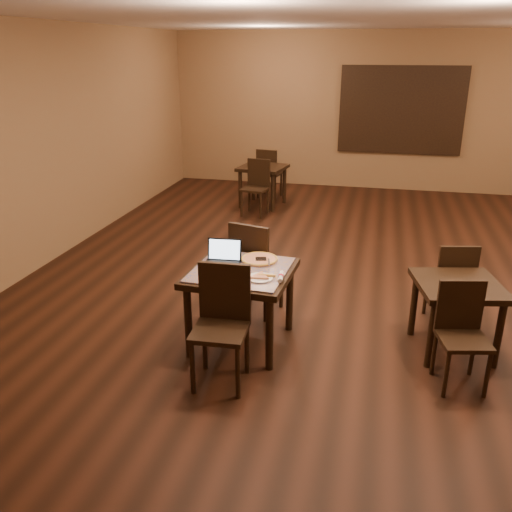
% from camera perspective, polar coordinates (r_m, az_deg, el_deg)
% --- Properties ---
extents(ground, '(10.00, 10.00, 0.00)m').
position_cam_1_polar(ground, '(6.63, 10.26, -2.99)').
color(ground, black).
rests_on(ground, ground).
extents(wall_back, '(8.00, 0.02, 3.00)m').
position_cam_1_polar(wall_back, '(11.13, 12.36, 14.57)').
color(wall_back, olive).
rests_on(wall_back, ground).
extents(wall_left, '(0.02, 10.00, 3.00)m').
position_cam_1_polar(wall_left, '(7.47, -21.73, 10.63)').
color(wall_left, olive).
rests_on(wall_left, ground).
extents(ceiling, '(8.00, 10.00, 0.02)m').
position_cam_1_polar(ceiling, '(6.08, 12.23, 23.81)').
color(ceiling, silver).
rests_on(ceiling, wall_back).
extents(mural, '(2.34, 0.05, 1.64)m').
position_cam_1_polar(mural, '(11.09, 15.04, 14.59)').
color(mural, navy).
rests_on(mural, wall_back).
extents(tiled_table, '(0.97, 0.97, 0.76)m').
position_cam_1_polar(tiled_table, '(5.02, -1.59, -2.46)').
color(tiled_table, black).
rests_on(tiled_table, ground).
extents(chair_main_near, '(0.46, 0.46, 1.01)m').
position_cam_1_polar(chair_main_near, '(4.52, -3.58, -6.48)').
color(chair_main_near, black).
rests_on(chair_main_near, ground).
extents(chair_main_far, '(0.54, 0.54, 1.02)m').
position_cam_1_polar(chair_main_far, '(5.60, -0.24, -0.78)').
color(chair_main_far, black).
rests_on(chair_main_far, ground).
extents(laptop, '(0.34, 0.27, 0.22)m').
position_cam_1_polar(laptop, '(5.10, -3.50, -0.15)').
color(laptop, black).
rests_on(laptop, tiled_table).
extents(plate, '(0.23, 0.23, 0.01)m').
position_cam_1_polar(plate, '(4.77, 0.42, -2.32)').
color(plate, white).
rests_on(plate, tiled_table).
extents(pizza_slice, '(0.21, 0.21, 0.02)m').
position_cam_1_polar(pizza_slice, '(4.76, 0.42, -2.15)').
color(pizza_slice, beige).
rests_on(pizza_slice, plate).
extents(pizza_pan, '(0.34, 0.34, 0.01)m').
position_cam_1_polar(pizza_pan, '(5.17, 0.35, -0.46)').
color(pizza_pan, silver).
rests_on(pizza_pan, tiled_table).
extents(pizza_whole, '(0.35, 0.35, 0.02)m').
position_cam_1_polar(pizza_whole, '(5.16, 0.36, -0.31)').
color(pizza_whole, beige).
rests_on(pizza_whole, pizza_pan).
extents(spatula, '(0.16, 0.26, 0.01)m').
position_cam_1_polar(spatula, '(5.13, 0.52, -0.32)').
color(spatula, silver).
rests_on(spatula, pizza_whole).
extents(napkin_roll, '(0.06, 0.19, 0.04)m').
position_cam_1_polar(napkin_roll, '(4.76, 2.64, -2.17)').
color(napkin_roll, white).
rests_on(napkin_roll, tiled_table).
extents(other_table_b, '(0.87, 0.87, 0.72)m').
position_cam_1_polar(other_table_b, '(9.72, 0.72, 8.74)').
color(other_table_b, black).
rests_on(other_table_b, ground).
extents(other_table_b_chair_near, '(0.46, 0.46, 0.93)m').
position_cam_1_polar(other_table_b_chair_near, '(9.22, 0.06, 7.61)').
color(other_table_b_chair_near, black).
rests_on(other_table_b_chair_near, ground).
extents(other_table_b_chair_far, '(0.46, 0.46, 0.93)m').
position_cam_1_polar(other_table_b_chair_far, '(10.25, 1.30, 8.98)').
color(other_table_b_chair_far, black).
rests_on(other_table_b_chair_far, ground).
extents(other_table_c, '(0.87, 0.87, 0.69)m').
position_cam_1_polar(other_table_c, '(5.25, 20.44, -3.82)').
color(other_table_c, black).
rests_on(other_table_c, ground).
extents(other_table_c_chair_near, '(0.46, 0.46, 0.89)m').
position_cam_1_polar(other_table_c_chair_near, '(4.81, 20.80, -7.10)').
color(other_table_c_chair_near, black).
rests_on(other_table_c_chair_near, ground).
extents(other_table_c_chair_far, '(0.46, 0.46, 0.89)m').
position_cam_1_polar(other_table_c_chair_far, '(5.75, 19.97, -2.34)').
color(other_table_c_chair_far, black).
rests_on(other_table_c_chair_far, ground).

